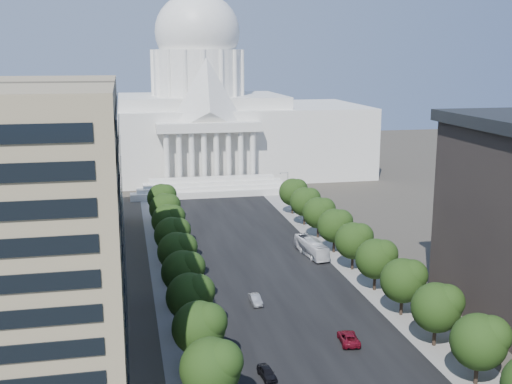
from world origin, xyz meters
TOP-DOWN VIEW (x-y plane):
  - road_asphalt at (0.00, 90.00)m, footprint 30.00×260.00m
  - sidewalk_left at (-19.00, 90.00)m, footprint 8.00×260.00m
  - sidewalk_right at (19.00, 90.00)m, footprint 8.00×260.00m
  - capitol at (0.00, 184.89)m, footprint 120.00×56.00m
  - office_block_left_far at (-48.00, 100.00)m, footprint 38.00×52.00m
  - tree_l_b at (-17.66, 23.81)m, footprint 7.79×7.60m
  - tree_l_c at (-17.66, 35.81)m, footprint 7.79×7.60m
  - tree_l_d at (-17.66, 47.81)m, footprint 7.79×7.60m
  - tree_l_e at (-17.66, 59.81)m, footprint 7.79×7.60m
  - tree_l_f at (-17.66, 71.81)m, footprint 7.79×7.60m
  - tree_l_g at (-17.66, 83.81)m, footprint 7.79×7.60m
  - tree_l_h at (-17.66, 95.81)m, footprint 7.79×7.60m
  - tree_l_i at (-17.66, 107.81)m, footprint 7.79×7.60m
  - tree_l_j at (-17.66, 119.81)m, footprint 7.79×7.60m
  - tree_r_b at (18.34, 23.81)m, footprint 7.79×7.60m
  - tree_r_c at (18.34, 35.81)m, footprint 7.79×7.60m
  - tree_r_d at (18.34, 47.81)m, footprint 7.79×7.60m
  - tree_r_e at (18.34, 59.81)m, footprint 7.79×7.60m
  - tree_r_f at (18.34, 71.81)m, footprint 7.79×7.60m
  - tree_r_g at (18.34, 83.81)m, footprint 7.79×7.60m
  - tree_r_h at (18.34, 95.81)m, footprint 7.79×7.60m
  - tree_r_i at (18.34, 107.81)m, footprint 7.79×7.60m
  - tree_r_j at (18.34, 119.81)m, footprint 7.79×7.60m
  - streetlight_b at (19.90, 35.00)m, footprint 2.61×0.44m
  - streetlight_c at (19.90, 60.00)m, footprint 2.61×0.44m
  - streetlight_d at (19.90, 85.00)m, footprint 2.61×0.44m
  - streetlight_e at (19.90, 110.00)m, footprint 2.61×0.44m
  - streetlight_f at (19.90, 135.00)m, footprint 2.61×0.44m
  - car_dark_a at (-9.24, 31.37)m, footprint 2.36×4.70m
  - car_silver at (-5.38, 57.82)m, footprint 1.85×4.89m
  - car_red at (5.47, 39.45)m, footprint 3.43×6.24m
  - car_dark_b at (-13.50, 70.06)m, footprint 2.36×5.34m
  - city_bus at (12.38, 82.70)m, footprint 4.52×13.41m

SIDE VIEW (x-z plane):
  - road_asphalt at x=0.00m, z-range -0.01..0.01m
  - sidewalk_left at x=-19.00m, z-range -0.01..0.01m
  - sidewalk_right at x=19.00m, z-range -0.01..0.01m
  - car_dark_b at x=-13.50m, z-range 0.00..1.53m
  - car_dark_a at x=-9.24m, z-range 0.00..1.54m
  - car_silver at x=-5.38m, z-range 0.00..1.59m
  - car_red at x=5.47m, z-range 0.00..1.65m
  - city_bus at x=12.38m, z-range 0.00..3.66m
  - streetlight_b at x=19.90m, z-range 1.32..10.32m
  - streetlight_c at x=19.90m, z-range 1.32..10.32m
  - streetlight_d at x=19.90m, z-range 1.32..10.32m
  - streetlight_e at x=19.90m, z-range 1.32..10.32m
  - streetlight_f at x=19.90m, z-range 1.32..10.32m
  - tree_l_b at x=-17.66m, z-range 1.47..11.44m
  - tree_l_c at x=-17.66m, z-range 1.47..11.44m
  - tree_l_d at x=-17.66m, z-range 1.47..11.44m
  - tree_l_e at x=-17.66m, z-range 1.47..11.44m
  - tree_l_f at x=-17.66m, z-range 1.47..11.44m
  - tree_l_g at x=-17.66m, z-range 1.47..11.44m
  - tree_l_h at x=-17.66m, z-range 1.47..11.44m
  - tree_l_i at x=-17.66m, z-range 1.47..11.44m
  - tree_l_j at x=-17.66m, z-range 1.47..11.44m
  - tree_r_b at x=18.34m, z-range 1.47..11.44m
  - tree_r_c at x=18.34m, z-range 1.47..11.44m
  - tree_r_d at x=18.34m, z-range 1.47..11.44m
  - tree_r_e at x=18.34m, z-range 1.47..11.44m
  - tree_r_f at x=18.34m, z-range 1.47..11.44m
  - tree_r_g at x=18.34m, z-range 1.47..11.44m
  - tree_r_h at x=18.34m, z-range 1.47..11.44m
  - tree_r_i at x=18.34m, z-range 1.47..11.44m
  - tree_r_j at x=18.34m, z-range 1.47..11.44m
  - office_block_left_far at x=-48.00m, z-range 0.00..30.00m
  - capitol at x=0.00m, z-range -16.49..56.51m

